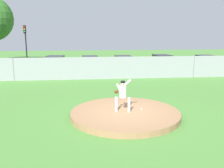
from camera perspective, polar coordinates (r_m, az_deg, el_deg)
name	(u,v)px	position (r m, az deg, el deg)	size (l,w,h in m)	color
ground_plane	(112,89)	(17.90, -0.01, -1.19)	(80.00, 80.00, 0.00)	#4C8438
asphalt_strip	(103,71)	(26.22, -1.99, 2.97)	(44.00, 7.00, 0.01)	#2B2B2D
pitchers_mound	(125,114)	(12.13, 3.04, -6.89)	(5.29, 5.29, 0.27)	#99704C
pitcher_youth	(123,93)	(11.78, 2.44, -2.08)	(0.81, 0.32, 1.59)	silver
baseball	(142,109)	(12.32, 6.83, -5.81)	(0.07, 0.07, 0.07)	white
chainlink_fence	(107,68)	(21.64, -1.14, 3.70)	(39.54, 0.07, 2.05)	gray
parked_car_teal	(162,63)	(27.62, 11.43, 4.83)	(1.95, 4.10, 1.66)	#146066
parked_car_burgundy	(90,64)	(25.67, -5.03, 4.52)	(1.90, 4.35, 1.65)	maroon
parked_car_champagne	(55,65)	(26.01, -13.02, 4.36)	(2.15, 4.19, 1.68)	tan
parked_car_charcoal	(123,64)	(26.42, 2.62, 4.70)	(1.92, 4.03, 1.61)	#232328
parked_car_slate	(207,63)	(28.99, 21.13, 4.55)	(2.07, 4.85, 1.57)	slate
traffic_cone_orange	(14,70)	(27.28, -21.65, 3.03)	(0.40, 0.40, 0.55)	orange
traffic_light_near	(25,39)	(30.57, -19.31, 9.80)	(0.28, 0.46, 4.84)	black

